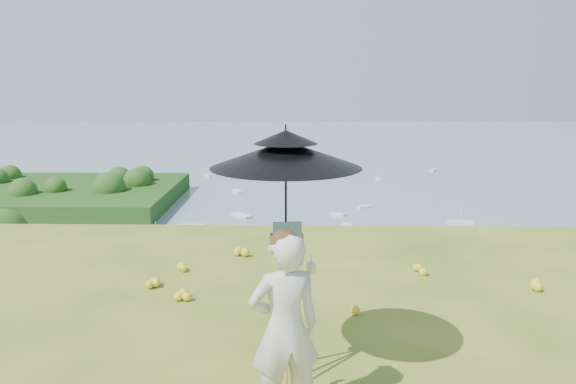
# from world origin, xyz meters

# --- Properties ---
(shoreline_tier) EXTENTS (170.00, 28.00, 8.00)m
(shoreline_tier) POSITION_xyz_m (0.00, 75.00, -36.00)
(shoreline_tier) COLOR gray
(shoreline_tier) RESTS_ON bay_water
(bay_water) EXTENTS (700.00, 700.00, 0.00)m
(bay_water) POSITION_xyz_m (0.00, 240.00, -34.00)
(bay_water) COLOR slate
(bay_water) RESTS_ON ground
(peninsula) EXTENTS (90.00, 60.00, 12.00)m
(peninsula) POSITION_xyz_m (-75.00, 155.00, -29.00)
(peninsula) COLOR #113D10
(peninsula) RESTS_ON bay_water
(slope_trees) EXTENTS (110.00, 50.00, 6.00)m
(slope_trees) POSITION_xyz_m (0.00, 35.00, -15.00)
(slope_trees) COLOR #1C4514
(slope_trees) RESTS_ON forest_slope
(harbor_town) EXTENTS (110.00, 22.00, 5.00)m
(harbor_town) POSITION_xyz_m (0.00, 75.00, -29.50)
(harbor_town) COLOR silver
(harbor_town) RESTS_ON shoreline_tier
(moored_boats) EXTENTS (140.00, 140.00, 0.70)m
(moored_boats) POSITION_xyz_m (-12.50, 161.00, -33.65)
(moored_boats) COLOR silver
(moored_boats) RESTS_ON bay_water
(painter) EXTENTS (0.67, 0.54, 1.59)m
(painter) POSITION_xyz_m (1.59, 0.91, 0.80)
(painter) COLOR white
(painter) RESTS_ON ground
(field_easel) EXTENTS (0.66, 0.66, 1.53)m
(field_easel) POSITION_xyz_m (1.59, 1.52, 0.77)
(field_easel) COLOR #A18343
(field_easel) RESTS_ON ground
(sun_umbrella) EXTENTS (1.48, 1.48, 1.11)m
(sun_umbrella) POSITION_xyz_m (1.58, 1.55, 1.81)
(sun_umbrella) COLOR black
(sun_umbrella) RESTS_ON field_easel
(painter_cap) EXTENTS (0.24, 0.28, 0.10)m
(painter_cap) POSITION_xyz_m (1.59, 0.91, 1.55)
(painter_cap) COLOR #CB6F74
(painter_cap) RESTS_ON painter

